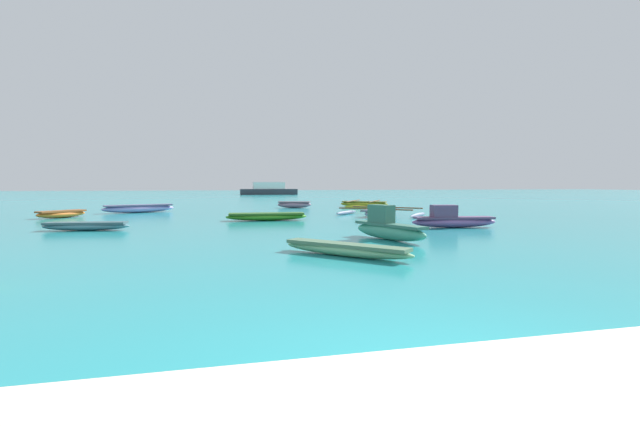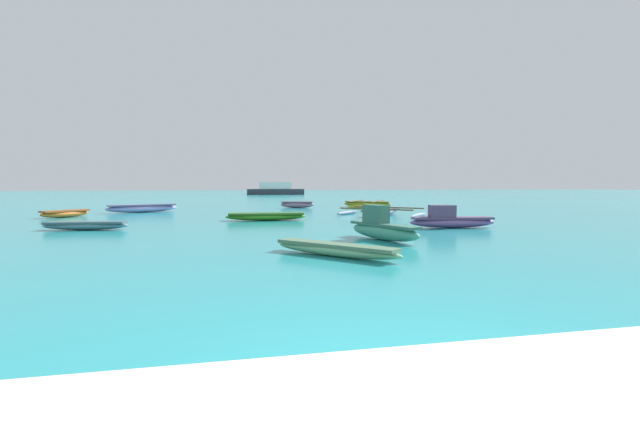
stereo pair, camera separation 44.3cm
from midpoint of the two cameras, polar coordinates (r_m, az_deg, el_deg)
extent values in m
plane|color=teal|center=(3.47, 18.84, -24.15)|extent=(240.00, 240.00, 0.00)
ellipsoid|color=orange|center=(24.48, -31.67, -0.07)|extent=(2.09, 2.20, 0.36)
cube|color=brown|center=(24.47, -31.68, 0.26)|extent=(1.94, 2.04, 0.08)
ellipsoid|color=#78B882|center=(9.71, 2.11, -4.85)|extent=(2.59, 2.78, 0.29)
cube|color=#4E7254|center=(9.70, 2.11, -4.24)|extent=(2.39, 2.57, 0.08)
ellipsoid|color=slate|center=(17.29, -29.38, -1.50)|extent=(2.99, 0.93, 0.30)
cube|color=#39545B|center=(17.28, -29.39, -1.14)|extent=(2.76, 0.88, 0.08)
ellipsoid|color=#9F748E|center=(29.62, -3.88, 1.18)|extent=(2.43, 1.33, 0.45)
cube|color=#644D5A|center=(29.61, -3.88, 1.54)|extent=(2.24, 1.24, 0.08)
ellipsoid|color=teal|center=(12.65, 8.23, -2.41)|extent=(1.43, 2.85, 0.48)
cube|color=#336554|center=(12.63, 8.24, -1.50)|extent=(1.34, 2.63, 0.08)
cube|color=#336554|center=(12.87, 7.19, -0.03)|extent=(0.65, 0.89, 0.53)
ellipsoid|color=#9F91D7|center=(26.86, -23.43, 0.60)|extent=(3.94, 2.27, 0.46)
cube|color=slate|center=(26.85, -23.44, 1.01)|extent=(3.64, 2.11, 0.08)
ellipsoid|color=#815595|center=(16.82, 16.70, -1.11)|extent=(3.29, 1.11, 0.41)
cube|color=#533B5E|center=(16.81, 16.71, -0.55)|extent=(3.03, 1.05, 0.08)
cube|color=#533B5E|center=(16.65, 15.44, 0.34)|extent=(0.98, 0.68, 0.45)
ellipsoid|color=#3E8F21|center=(19.41, -7.79, -0.43)|extent=(3.67, 1.04, 0.34)
cube|color=#2F5B1F|center=(19.41, -7.79, -0.04)|extent=(3.38, 0.99, 0.08)
ellipsoid|color=#AAA324|center=(31.04, 5.48, 1.26)|extent=(3.26, 2.29, 0.41)
cube|color=olive|center=(31.04, 5.48, 1.57)|extent=(3.01, 2.13, 0.08)
cylinder|color=brown|center=(30.87, 6.90, 1.65)|extent=(2.13, 3.41, 0.07)
cylinder|color=brown|center=(31.21, 4.08, 1.70)|extent=(2.13, 3.41, 0.07)
ellipsoid|color=#AAA324|center=(32.98, 6.23, 1.22)|extent=(1.74, 1.17, 0.20)
ellipsoid|color=#AAA324|center=(29.12, 4.62, 0.88)|extent=(1.74, 1.17, 0.20)
ellipsoid|color=gray|center=(22.45, 7.54, 0.19)|extent=(3.22, 3.47, 0.37)
cube|color=#4E5264|center=(22.44, 7.55, 0.55)|extent=(2.98, 3.22, 0.08)
cylinder|color=brown|center=(23.26, 8.33, 0.81)|extent=(2.98, 2.67, 0.07)
cylinder|color=brown|center=(21.61, 6.71, 0.59)|extent=(2.98, 2.67, 0.07)
ellipsoid|color=gray|center=(23.22, 3.00, 0.13)|extent=(1.83, 2.02, 0.20)
ellipsoid|color=gray|center=(21.83, 12.37, -0.20)|extent=(1.83, 2.02, 0.20)
cube|color=#2D333D|center=(69.09, -7.02, 2.89)|extent=(9.03, 1.99, 0.90)
cube|color=white|center=(69.09, -7.03, 3.71)|extent=(4.96, 1.69, 1.08)
camera|label=1|loc=(0.22, -90.63, -0.04)|focal=24.00mm
camera|label=2|loc=(0.22, 89.37, 0.04)|focal=24.00mm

